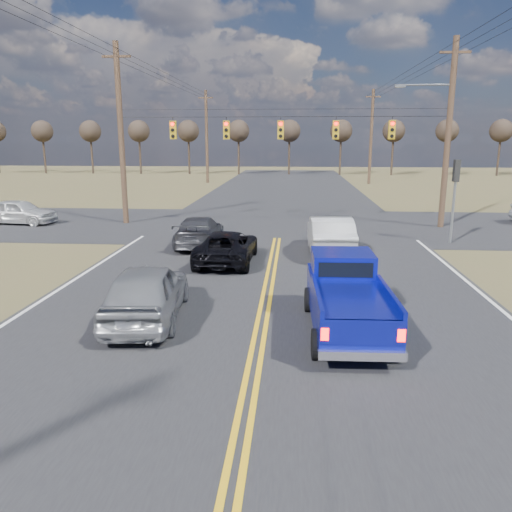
# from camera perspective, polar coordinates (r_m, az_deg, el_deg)

# --- Properties ---
(ground) EXTENTS (160.00, 160.00, 0.00)m
(ground) POSITION_cam_1_polar(r_m,az_deg,el_deg) (11.34, -0.11, -11.88)
(ground) COLOR brown
(ground) RESTS_ON ground
(road_main) EXTENTS (14.00, 120.00, 0.02)m
(road_main) POSITION_cam_1_polar(r_m,az_deg,el_deg) (20.82, 2.05, -0.15)
(road_main) COLOR #28282B
(road_main) RESTS_ON ground
(road_cross) EXTENTS (120.00, 12.00, 0.02)m
(road_cross) POSITION_cam_1_polar(r_m,az_deg,el_deg) (28.66, 2.72, 3.54)
(road_cross) COLOR #28282B
(road_cross) RESTS_ON ground
(signal_gantry) EXTENTS (19.60, 4.83, 10.00)m
(signal_gantry) POSITION_cam_1_polar(r_m,az_deg,el_deg) (28.03, 3.87, 13.71)
(signal_gantry) COLOR #473323
(signal_gantry) RESTS_ON ground
(utility_poles) EXTENTS (19.60, 58.32, 10.00)m
(utility_poles) POSITION_cam_1_polar(r_m,az_deg,el_deg) (27.25, 2.77, 14.08)
(utility_poles) COLOR #473323
(utility_poles) RESTS_ON ground
(treeline) EXTENTS (87.00, 117.80, 7.40)m
(treeline) POSITION_cam_1_polar(r_m,az_deg,el_deg) (37.22, 3.25, 14.57)
(treeline) COLOR #33261C
(treeline) RESTS_ON ground
(pickup_truck) EXTENTS (2.07, 4.93, 1.83)m
(pickup_truck) POSITION_cam_1_polar(r_m,az_deg,el_deg) (12.90, 10.31, -4.70)
(pickup_truck) COLOR black
(pickup_truck) RESTS_ON ground
(silver_suv) EXTENTS (2.30, 4.80, 1.58)m
(silver_suv) POSITION_cam_1_polar(r_m,az_deg,el_deg) (13.83, -12.38, -4.00)
(silver_suv) COLOR gray
(silver_suv) RESTS_ON ground
(black_suv) EXTENTS (2.22, 4.64, 1.28)m
(black_suv) POSITION_cam_1_polar(r_m,az_deg,el_deg) (19.85, -3.34, 1.06)
(black_suv) COLOR black
(black_suv) RESTS_ON ground
(white_car_queue) EXTENTS (1.84, 5.00, 1.64)m
(white_car_queue) POSITION_cam_1_polar(r_m,az_deg,el_deg) (21.61, 8.46, 2.42)
(white_car_queue) COLOR #BABABA
(white_car_queue) RESTS_ON ground
(dgrey_car_queue) EXTENTS (2.07, 4.73, 1.35)m
(dgrey_car_queue) POSITION_cam_1_polar(r_m,az_deg,el_deg) (23.14, -6.50, 2.84)
(dgrey_car_queue) COLOR #38383E
(dgrey_car_queue) RESTS_ON ground
(cross_car_west) EXTENTS (2.12, 4.39, 1.44)m
(cross_car_west) POSITION_cam_1_polar(r_m,az_deg,el_deg) (31.97, -25.44, 4.59)
(cross_car_west) COLOR silver
(cross_car_west) RESTS_ON ground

